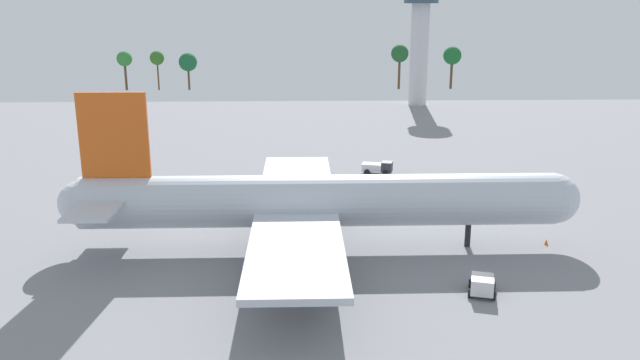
# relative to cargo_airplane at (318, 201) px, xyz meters

# --- Properties ---
(ground_plane) EXTENTS (248.52, 248.52, 0.00)m
(ground_plane) POSITION_rel_cargo_airplane_xyz_m (0.22, 0.00, -5.92)
(ground_plane) COLOR gray
(cargo_airplane) EXTENTS (62.13, 50.12, 19.04)m
(cargo_airplane) POSITION_rel_cargo_airplane_xyz_m (0.00, 0.00, 0.00)
(cargo_airplane) COLOR silver
(cargo_airplane) RESTS_ON ground_plane
(cargo_loader) EXTENTS (3.52, 4.34, 2.04)m
(cargo_loader) POSITION_rel_cargo_airplane_xyz_m (16.34, -13.33, -4.85)
(cargo_loader) COLOR silver
(cargo_loader) RESTS_ON ground_plane
(maintenance_van) EXTENTS (5.60, 3.60, 2.24)m
(maintenance_van) POSITION_rel_cargo_airplane_xyz_m (11.56, 35.00, -4.74)
(maintenance_van) COLOR #333338
(maintenance_van) RESTS_ON ground_plane
(safety_cone_nose) EXTENTS (0.48, 0.48, 0.69)m
(safety_cone_nose) POSITION_rel_cargo_airplane_xyz_m (28.18, 0.20, -5.57)
(safety_cone_nose) COLOR orange
(safety_cone_nose) RESTS_ON ground_plane
(control_tower) EXTENTS (9.90, 9.90, 34.18)m
(control_tower) POSITION_rel_cargo_airplane_xyz_m (33.00, 115.12, 15.16)
(control_tower) COLOR silver
(control_tower) RESTS_ON ground_plane
(tree_line_backdrop) EXTENTS (120.64, 6.35, 15.55)m
(tree_line_backdrop) POSITION_rel_cargo_airplane_xyz_m (-4.69, 152.87, 5.09)
(tree_line_backdrop) COLOR #51381E
(tree_line_backdrop) RESTS_ON ground_plane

